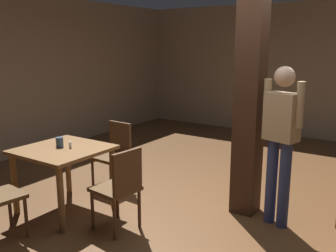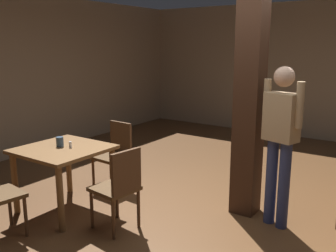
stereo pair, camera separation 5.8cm
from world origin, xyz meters
The scene contains 10 objects.
ground_plane centered at (0.00, 0.00, 0.00)m, with size 10.80×10.80×0.00m, color brown.
wall_back centered at (0.00, 4.50, 1.40)m, with size 8.00×0.10×2.80m, color gray.
wall_left centered at (-4.00, 0.00, 1.40)m, with size 0.10×9.00×2.80m, color gray.
pillar centered at (0.22, 0.36, 1.40)m, with size 0.28×0.28×2.80m, color #382114.
dining_table centered at (-1.56, -0.80, 0.63)m, with size 0.93×0.93×0.76m.
chair_north centered at (-1.56, 0.07, 0.51)m, with size 0.44×0.44×0.89m.
chair_east centered at (-0.67, -0.83, 0.51)m, with size 0.47×0.47×0.89m.
napkin_cup centered at (-1.63, -0.78, 0.82)m, with size 0.09×0.09×0.11m, color #33475B.
salt_shaker centered at (-1.49, -0.75, 0.80)m, with size 0.03×0.03×0.07m, color silver.
standing_person centered at (0.63, 0.23, 1.00)m, with size 0.47×0.29×1.72m.
Camera 2 is at (1.82, -3.55, 1.93)m, focal length 40.00 mm.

